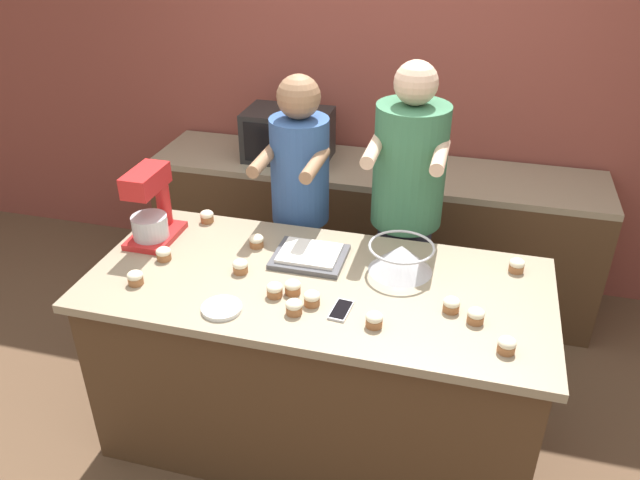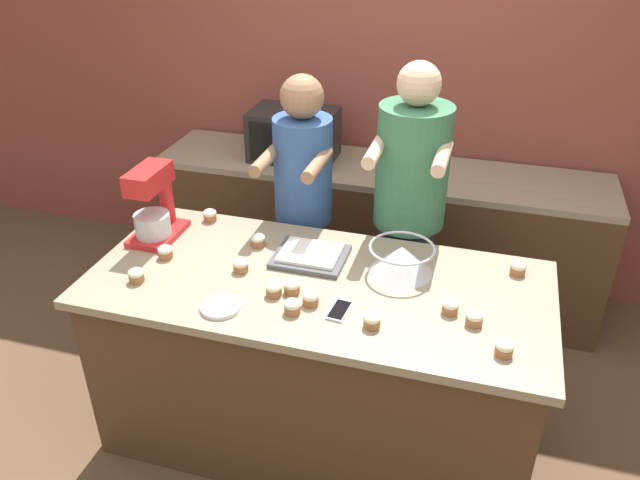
# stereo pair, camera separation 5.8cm
# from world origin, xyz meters

# --- Properties ---
(ground_plane) EXTENTS (16.00, 16.00, 0.00)m
(ground_plane) POSITION_xyz_m (0.00, 0.00, 0.00)
(ground_plane) COLOR brown
(back_wall) EXTENTS (10.00, 0.06, 2.70)m
(back_wall) POSITION_xyz_m (0.00, 1.68, 1.35)
(back_wall) COLOR brown
(back_wall) RESTS_ON ground_plane
(island_counter) EXTENTS (2.02, 0.91, 0.91)m
(island_counter) POSITION_xyz_m (0.00, 0.00, 0.46)
(island_counter) COLOR #4C331E
(island_counter) RESTS_ON ground_plane
(back_counter) EXTENTS (2.80, 0.60, 0.90)m
(back_counter) POSITION_xyz_m (0.00, 1.33, 0.45)
(back_counter) COLOR #4C331E
(back_counter) RESTS_ON ground_plane
(person_left) EXTENTS (0.32, 0.49, 1.63)m
(person_left) POSITION_xyz_m (-0.27, 0.64, 0.87)
(person_left) COLOR brown
(person_left) RESTS_ON ground_plane
(person_right) EXTENTS (0.37, 0.52, 1.73)m
(person_right) POSITION_xyz_m (0.29, 0.64, 0.91)
(person_right) COLOR #33384C
(person_right) RESTS_ON ground_plane
(stand_mixer) EXTENTS (0.20, 0.30, 0.37)m
(stand_mixer) POSITION_xyz_m (-0.86, 0.15, 1.08)
(stand_mixer) COLOR red
(stand_mixer) RESTS_ON island_counter
(mixing_bowl) EXTENTS (0.29, 0.29, 0.13)m
(mixing_bowl) POSITION_xyz_m (0.34, 0.18, 0.98)
(mixing_bowl) COLOR #BCBCC1
(mixing_bowl) RESTS_ON island_counter
(baking_tray) EXTENTS (0.33, 0.28, 0.04)m
(baking_tray) POSITION_xyz_m (-0.08, 0.17, 0.93)
(baking_tray) COLOR #4C4C51
(baking_tray) RESTS_ON island_counter
(microwave_oven) EXTENTS (0.53, 0.35, 0.31)m
(microwave_oven) POSITION_xyz_m (-0.55, 1.33, 1.05)
(microwave_oven) COLOR black
(microwave_oven) RESTS_ON back_counter
(cell_phone) EXTENTS (0.08, 0.15, 0.01)m
(cell_phone) POSITION_xyz_m (0.15, -0.19, 0.92)
(cell_phone) COLOR silver
(cell_phone) RESTS_ON island_counter
(small_plate) EXTENTS (0.17, 0.17, 0.02)m
(small_plate) POSITION_xyz_m (-0.32, -0.31, 0.92)
(small_plate) COLOR white
(small_plate) RESTS_ON island_counter
(cupcake_0) EXTENTS (0.07, 0.07, 0.06)m
(cupcake_0) POSITION_xyz_m (-0.75, -0.22, 0.95)
(cupcake_0) COLOR #9E6038
(cupcake_0) RESTS_ON island_counter
(cupcake_1) EXTENTS (0.07, 0.07, 0.06)m
(cupcake_1) POSITION_xyz_m (0.80, -0.28, 0.95)
(cupcake_1) COLOR #9E6038
(cupcake_1) RESTS_ON island_counter
(cupcake_2) EXTENTS (0.07, 0.07, 0.06)m
(cupcake_2) POSITION_xyz_m (-0.69, 0.38, 0.95)
(cupcake_2) COLOR #9E6038
(cupcake_2) RESTS_ON island_counter
(cupcake_3) EXTENTS (0.07, 0.07, 0.06)m
(cupcake_3) POSITION_xyz_m (-0.36, 0.21, 0.95)
(cupcake_3) COLOR #9E6038
(cupcake_3) RESTS_ON island_counter
(cupcake_4) EXTENTS (0.07, 0.07, 0.06)m
(cupcake_4) POSITION_xyz_m (0.02, -0.18, 0.95)
(cupcake_4) COLOR #9E6038
(cupcake_4) RESTS_ON island_counter
(cupcake_5) EXTENTS (0.07, 0.07, 0.06)m
(cupcake_5) POSITION_xyz_m (-0.14, -0.16, 0.95)
(cupcake_5) COLOR #9E6038
(cupcake_5) RESTS_ON island_counter
(cupcake_6) EXTENTS (0.07, 0.07, 0.06)m
(cupcake_6) POSITION_xyz_m (0.30, -0.25, 0.95)
(cupcake_6) COLOR #9E6038
(cupcake_6) RESTS_ON island_counter
(cupcake_7) EXTENTS (0.07, 0.07, 0.06)m
(cupcake_7) POSITION_xyz_m (-0.73, -0.01, 0.95)
(cupcake_7) COLOR #9E6038
(cupcake_7) RESTS_ON island_counter
(cupcake_8) EXTENTS (0.07, 0.07, 0.06)m
(cupcake_8) POSITION_xyz_m (-0.03, -0.25, 0.95)
(cupcake_8) COLOR #9E6038
(cupcake_8) RESTS_ON island_counter
(cupcake_9) EXTENTS (0.07, 0.07, 0.06)m
(cupcake_9) POSITION_xyz_m (-0.08, -0.12, 0.95)
(cupcake_9) COLOR #9E6038
(cupcake_9) RESTS_ON island_counter
(cupcake_10) EXTENTS (0.07, 0.07, 0.06)m
(cupcake_10) POSITION_xyz_m (0.84, 0.30, 0.95)
(cupcake_10) COLOR #9E6038
(cupcake_10) RESTS_ON island_counter
(cupcake_11) EXTENTS (0.07, 0.07, 0.06)m
(cupcake_11) POSITION_xyz_m (0.68, -0.12, 0.95)
(cupcake_11) COLOR #9E6038
(cupcake_11) RESTS_ON island_counter
(cupcake_12) EXTENTS (0.07, 0.07, 0.06)m
(cupcake_12) POSITION_xyz_m (-0.35, -0.02, 0.95)
(cupcake_12) COLOR #9E6038
(cupcake_12) RESTS_ON island_counter
(cupcake_13) EXTENTS (0.07, 0.07, 0.06)m
(cupcake_13) POSITION_xyz_m (0.58, -0.07, 0.95)
(cupcake_13) COLOR #9E6038
(cupcake_13) RESTS_ON island_counter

